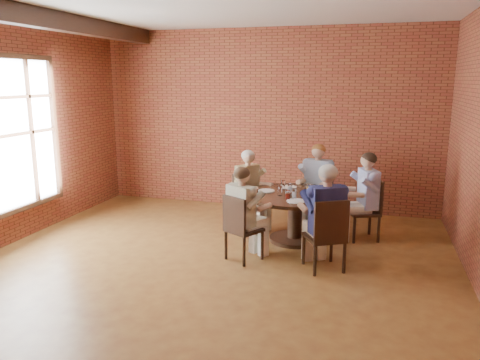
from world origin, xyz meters
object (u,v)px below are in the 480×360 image
(dining_table, at_px, (295,208))
(chair_c, at_px, (246,198))
(diner_a, at_px, (364,197))
(diner_e, at_px, (325,218))
(smartphone, at_px, (316,202))
(chair_b, at_px, (318,193))
(chair_a, at_px, (369,207))
(diner_b, at_px, (317,185))
(diner_d, at_px, (244,214))
(chair_d, at_px, (240,226))
(chair_e, at_px, (327,233))
(diner_c, at_px, (250,190))

(dining_table, distance_m, chair_c, 1.04)
(diner_a, xyz_separation_m, diner_e, (-0.46, -1.36, 0.02))
(diner_a, bearing_deg, smartphone, -60.15)
(chair_b, height_order, diner_e, diner_e)
(chair_a, height_order, diner_b, diner_b)
(chair_c, bearing_deg, diner_b, -38.36)
(diner_d, bearing_deg, smartphone, -118.92)
(chair_a, xyz_separation_m, diner_d, (-1.64, -1.37, 0.14))
(chair_d, bearing_deg, chair_b, -81.38)
(diner_b, xyz_separation_m, diner_d, (-0.75, -1.93, -0.04))
(diner_b, bearing_deg, chair_c, -144.75)
(diner_a, bearing_deg, chair_b, -151.95)
(chair_b, bearing_deg, chair_d, -99.37)
(chair_b, distance_m, diner_d, 2.16)
(chair_c, bearing_deg, smartphone, -96.64)
(chair_b, xyz_separation_m, diner_e, (0.32, -2.04, 0.18))
(diner_d, height_order, diner_e, diner_e)
(dining_table, height_order, diner_d, diner_d)
(chair_c, xyz_separation_m, chair_e, (1.51, -1.55, 0.02))
(chair_a, relative_size, diner_d, 0.73)
(chair_a, xyz_separation_m, diner_a, (-0.08, -0.03, 0.17))
(chair_b, xyz_separation_m, smartphone, (0.14, -1.46, 0.23))
(chair_c, height_order, smartphone, chair_c)
(diner_b, relative_size, chair_e, 1.42)
(diner_b, height_order, diner_d, diner_b)
(diner_b, bearing_deg, smartphone, -71.48)
(diner_c, xyz_separation_m, chair_e, (1.43, -1.51, -0.13))
(diner_b, bearing_deg, diner_e, -68.14)
(chair_b, relative_size, smartphone, 6.94)
(diner_b, bearing_deg, chair_d, -99.78)
(chair_b, relative_size, chair_d, 1.04)
(chair_e, bearing_deg, diner_d, -34.77)
(diner_a, bearing_deg, diner_b, -147.26)
(chair_c, bearing_deg, chair_d, -139.68)
(diner_e, distance_m, smartphone, 0.61)
(chair_b, height_order, diner_b, diner_b)
(smartphone, bearing_deg, chair_a, 25.60)
(diner_c, height_order, smartphone, diner_c)
(diner_d, distance_m, diner_e, 1.10)
(diner_c, height_order, diner_d, diner_c)
(diner_e, bearing_deg, smartphone, -101.62)
(dining_table, distance_m, diner_b, 1.01)
(diner_c, bearing_deg, diner_a, -63.81)
(diner_a, distance_m, chair_d, 2.13)
(chair_b, relative_size, diner_d, 0.74)
(diner_b, height_order, diner_c, diner_b)
(diner_a, bearing_deg, diner_e, -39.43)
(diner_e, xyz_separation_m, smartphone, (-0.18, 0.58, 0.05))
(chair_c, bearing_deg, chair_a, -63.85)
(diner_c, relative_size, diner_e, 0.93)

